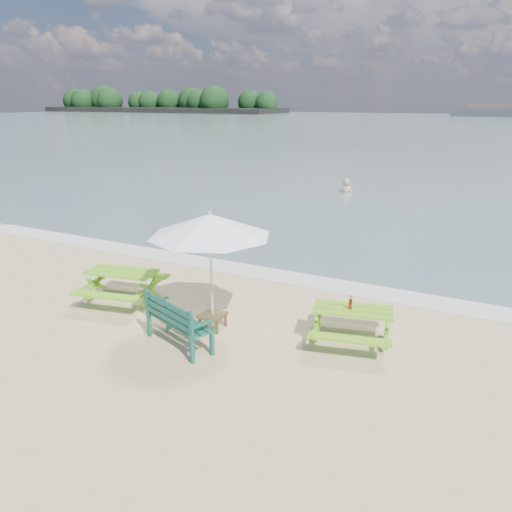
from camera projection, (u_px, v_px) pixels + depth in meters
The scene contains 10 objects.
sea at pixel (491, 127), 80.56m from camera, with size 300.00×300.00×0.00m, color slate.
foam_strip at pixel (284, 276), 12.62m from camera, with size 22.00×0.90×0.01m, color silver.
island_headland at pixel (159, 102), 174.74m from camera, with size 90.00×22.00×7.60m.
picnic_table_left at pixel (123, 287), 10.97m from camera, with size 1.81×1.95×0.72m.
picnic_table_right at pixel (352, 326), 9.12m from camera, with size 1.74×1.86×0.68m.
park_bench at pixel (180, 331), 9.04m from camera, with size 1.56×0.97×0.91m.
side_table at pixel (213, 321), 9.74m from camera, with size 0.50×0.50×0.30m.
patio_umbrella at pixel (210, 225), 9.16m from camera, with size 2.48×2.48×2.29m.
beer_bottle at pixel (350, 304), 8.99m from camera, with size 0.07×0.07×0.26m.
swimmer at pixel (346, 197), 24.21m from camera, with size 0.69×0.46×1.87m.
Camera 1 is at (4.88, -6.26, 4.29)m, focal length 35.00 mm.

